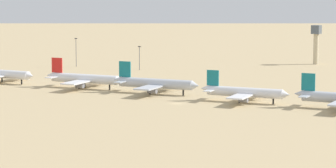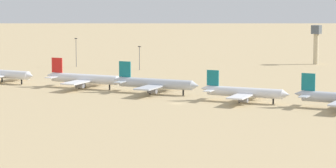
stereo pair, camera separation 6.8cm
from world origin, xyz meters
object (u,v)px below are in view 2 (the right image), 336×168
parked_jet_teal_4 (244,92)px  parked_jet_red_2 (84,79)px  parked_jet_teal_3 (155,84)px  light_pole_west (139,56)px  light_pole_east (76,50)px  parked_jet_orange_1 (0,74)px  control_tower (316,41)px

parked_jet_teal_4 → parked_jet_red_2: bearing=171.6°
parked_jet_teal_3 → light_pole_west: size_ratio=3.09×
parked_jet_red_2 → parked_jet_teal_4: bearing=-7.4°
light_pole_west → parked_jet_teal_3: bearing=-52.3°
parked_jet_teal_4 → light_pole_west: size_ratio=2.85×
parked_jet_red_2 → light_pole_east: bearing=123.4°
parked_jet_teal_4 → light_pole_west: light_pole_west is taller
parked_jet_teal_3 → parked_jet_teal_4: (46.51, -2.84, -0.37)m
light_pole_west → parked_jet_orange_1: bearing=-107.5°
parked_jet_teal_4 → light_pole_east: bearing=144.9°
parked_jet_teal_3 → light_pole_west: parked_jet_teal_3 is taller
parked_jet_orange_1 → light_pole_east: bearing=98.5°
parked_jet_orange_1 → light_pole_east: 83.96m
parked_jet_teal_4 → light_pole_east: light_pole_east is taller
parked_jet_red_2 → parked_jet_teal_3: (39.08, 1.92, 0.04)m
parked_jet_orange_1 → parked_jet_teal_4: 134.90m
control_tower → parked_jet_teal_4: bearing=-78.7°
parked_jet_teal_4 → control_tower: (-33.40, 167.87, 10.31)m
light_pole_east → parked_jet_red_2: bearing=-49.8°
parked_jet_orange_1 → light_pole_east: light_pole_east is taller
parked_jet_teal_3 → control_tower: (13.11, 165.03, 9.94)m
parked_jet_orange_1 → parked_jet_teal_3: 88.61m
parked_jet_teal_4 → light_pole_east: (-150.82, 78.08, 5.58)m
light_pole_west → parked_jet_red_2: bearing=-74.8°
parked_jet_orange_1 → parked_jet_red_2: (49.25, 5.08, 0.11)m
parked_jet_teal_4 → light_pole_east: 169.93m
parked_jet_red_2 → parked_jet_teal_3: size_ratio=0.99×
parked_jet_teal_3 → light_pole_east: (-104.31, 75.25, 5.21)m
parked_jet_orange_1 → light_pole_east: (-15.98, 82.25, 5.36)m
parked_jet_red_2 → parked_jet_teal_4: (85.58, -0.92, -0.33)m
parked_jet_teal_4 → control_tower: 171.47m
parked_jet_orange_1 → light_pole_west: size_ratio=2.99×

